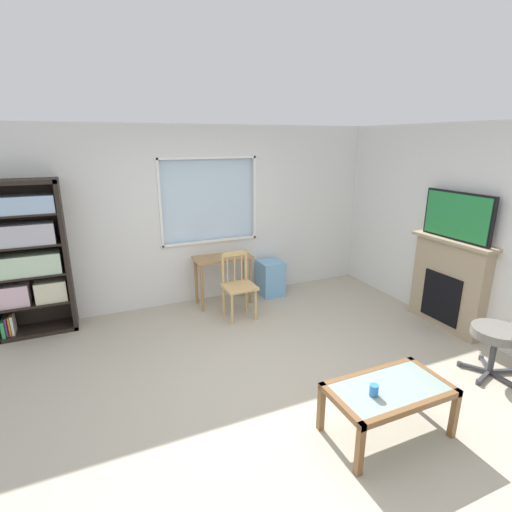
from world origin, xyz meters
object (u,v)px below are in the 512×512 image
(bookshelf, at_px, (26,255))
(desk_under_window, at_px, (223,266))
(tv, at_px, (457,216))
(coffee_table, at_px, (389,394))
(wooden_chair, at_px, (238,285))
(office_chair, at_px, (508,329))
(sippy_cup, at_px, (374,390))
(plastic_drawer_unit, at_px, (270,278))
(fireplace, at_px, (448,284))

(bookshelf, xyz_separation_m, desk_under_window, (2.45, -0.11, -0.43))
(bookshelf, distance_m, desk_under_window, 2.49)
(tv, relative_size, coffee_table, 0.94)
(wooden_chair, height_order, office_chair, office_chair)
(sippy_cup, bearing_deg, plastic_drawer_unit, 78.67)
(wooden_chair, relative_size, office_chair, 0.90)
(fireplace, bearing_deg, sippy_cup, -150.49)
(bookshelf, relative_size, tv, 2.05)
(coffee_table, bearing_deg, desk_under_window, 96.47)
(bookshelf, relative_size, sippy_cup, 21.23)
(bookshelf, relative_size, coffee_table, 1.92)
(plastic_drawer_unit, distance_m, sippy_cup, 3.23)
(desk_under_window, xyz_separation_m, tv, (2.37, -1.85, 0.88))
(bookshelf, relative_size, fireplace, 1.63)
(plastic_drawer_unit, relative_size, sippy_cup, 5.96)
(sippy_cup, bearing_deg, wooden_chair, 92.69)
(plastic_drawer_unit, xyz_separation_m, coffee_table, (-0.44, -3.13, 0.11))
(bookshelf, bearing_deg, fireplace, -22.02)
(bookshelf, distance_m, sippy_cup, 4.17)
(tv, bearing_deg, desk_under_window, 142.02)
(sippy_cup, bearing_deg, bookshelf, 129.05)
(office_chair, bearing_deg, coffee_table, -174.87)
(coffee_table, bearing_deg, wooden_chair, 96.92)
(tv, bearing_deg, wooden_chair, 150.20)
(bookshelf, bearing_deg, office_chair, -34.62)
(desk_under_window, distance_m, plastic_drawer_unit, 0.86)
(bookshelf, xyz_separation_m, wooden_chair, (2.49, -0.62, -0.55))
(bookshelf, distance_m, tv, 5.22)
(sippy_cup, bearing_deg, desk_under_window, 92.95)
(desk_under_window, xyz_separation_m, fireplace, (2.39, -1.85, 0.00))
(plastic_drawer_unit, bearing_deg, sippy_cup, -101.33)
(plastic_drawer_unit, bearing_deg, office_chair, -68.71)
(office_chair, bearing_deg, plastic_drawer_unit, 111.29)
(tv, bearing_deg, coffee_table, -148.65)
(plastic_drawer_unit, bearing_deg, tv, -50.32)
(desk_under_window, bearing_deg, office_chair, -56.31)
(coffee_table, bearing_deg, bookshelf, 131.29)
(desk_under_window, relative_size, plastic_drawer_unit, 1.56)
(wooden_chair, bearing_deg, plastic_drawer_unit, 36.76)
(plastic_drawer_unit, height_order, sippy_cup, plastic_drawer_unit)
(plastic_drawer_unit, relative_size, office_chair, 0.54)
(bookshelf, height_order, tv, bookshelf)
(wooden_chair, distance_m, sippy_cup, 2.60)
(bookshelf, bearing_deg, plastic_drawer_unit, -1.01)
(desk_under_window, relative_size, office_chair, 0.84)
(wooden_chair, distance_m, office_chair, 3.09)
(fireplace, distance_m, tv, 0.87)
(fireplace, bearing_deg, office_chair, -111.62)
(desk_under_window, height_order, fireplace, fireplace)
(desk_under_window, distance_m, sippy_cup, 3.11)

